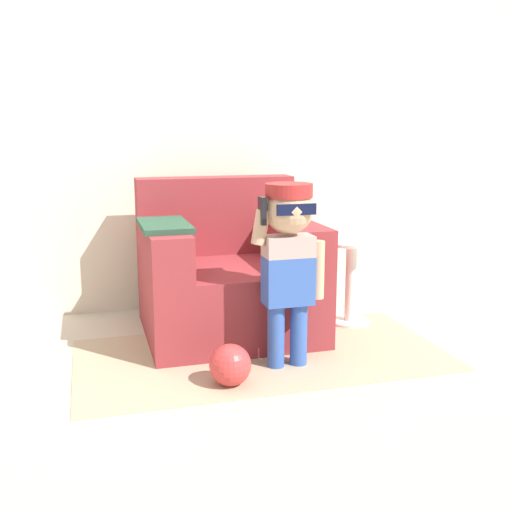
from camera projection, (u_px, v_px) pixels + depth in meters
ground_plane at (215, 336)px, 3.44m from camera, size 10.00×10.00×0.00m
wall_back at (190, 107)px, 3.81m from camera, size 10.00×0.05×2.60m
armchair at (227, 276)px, 3.47m from camera, size 0.98×0.88×0.88m
person_child at (289, 247)px, 2.88m from camera, size 0.37×0.28×0.91m
side_table at (351, 274)px, 3.60m from camera, size 0.37×0.37×0.52m
rug at (262, 354)px, 3.15m from camera, size 1.91×0.98×0.01m
toy_ball at (230, 365)px, 2.76m from camera, size 0.20×0.20×0.20m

